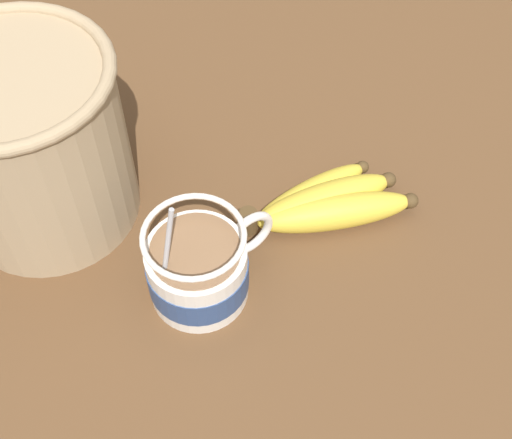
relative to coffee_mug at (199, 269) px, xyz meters
The scene contains 4 objects.
table 8.64cm from the coffee_mug, ahead, with size 130.88×130.88×3.60cm.
coffee_mug is the anchor object (origin of this frame).
banana_bunch 16.81cm from the coffee_mug, ahead, with size 18.42×11.27×4.22cm.
woven_basket 21.55cm from the coffee_mug, 111.11° to the left, with size 20.50×20.50×20.39cm.
Camera 1 is at (-23.98, -33.39, 67.91)cm, focal length 50.00 mm.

